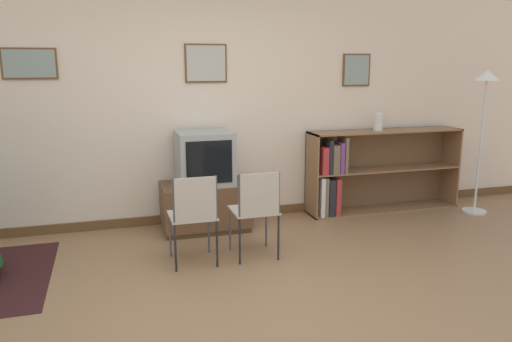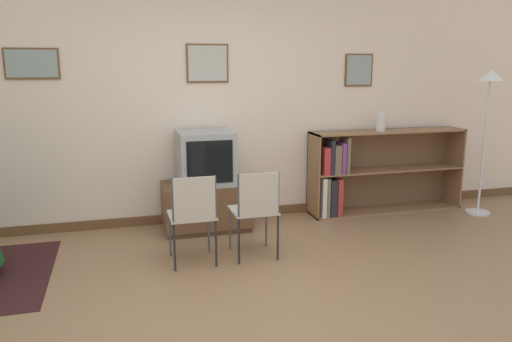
% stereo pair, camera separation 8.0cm
% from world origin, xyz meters
% --- Properties ---
extents(ground_plane, '(24.00, 24.00, 0.00)m').
position_xyz_m(ground_plane, '(0.00, 0.00, 0.00)').
color(ground_plane, '#936B47').
extents(wall_back, '(8.95, 0.11, 2.70)m').
position_xyz_m(wall_back, '(-0.00, 2.28, 1.35)').
color(wall_back, beige).
rests_on(wall_back, ground_plane).
extents(tv_console, '(0.92, 0.56, 0.50)m').
position_xyz_m(tv_console, '(-0.05, 1.93, 0.25)').
color(tv_console, '#4C311E').
rests_on(tv_console, ground_plane).
extents(television, '(0.57, 0.53, 0.56)m').
position_xyz_m(television, '(-0.05, 1.93, 0.78)').
color(television, '#9E9E99').
rests_on(television, tv_console).
extents(folding_chair_left, '(0.40, 0.40, 0.82)m').
position_xyz_m(folding_chair_left, '(-0.33, 0.98, 0.47)').
color(folding_chair_left, '#BCB29E').
rests_on(folding_chair_left, ground_plane).
extents(folding_chair_right, '(0.40, 0.40, 0.82)m').
position_xyz_m(folding_chair_right, '(0.24, 0.98, 0.47)').
color(folding_chair_right, '#BCB29E').
rests_on(folding_chair_right, ground_plane).
extents(bookshelf, '(1.90, 0.36, 0.97)m').
position_xyz_m(bookshelf, '(1.86, 2.05, 0.48)').
color(bookshelf, olive).
rests_on(bookshelf, ground_plane).
extents(vase, '(0.11, 0.11, 0.21)m').
position_xyz_m(vase, '(2.04, 2.03, 1.08)').
color(vase, silver).
rests_on(vase, bookshelf).
extents(standing_lamp, '(0.28, 0.28, 1.68)m').
position_xyz_m(standing_lamp, '(3.16, 1.61, 1.29)').
color(standing_lamp, silver).
rests_on(standing_lamp, ground_plane).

